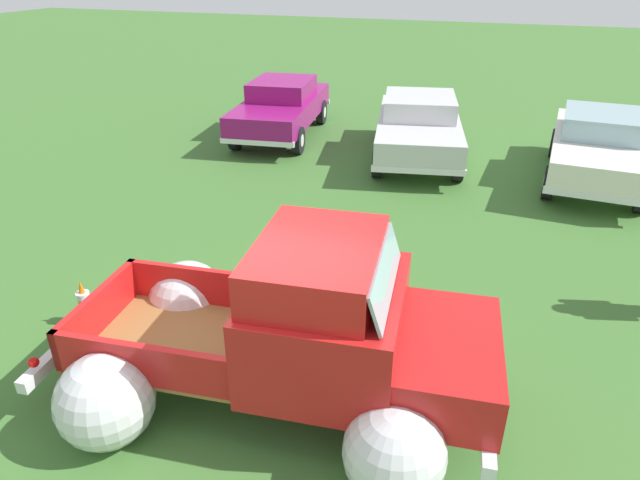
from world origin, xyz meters
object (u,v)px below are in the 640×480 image
Objects in this scene: show_car_0 at (281,106)px; show_car_2 at (598,145)px; lane_cone_0 at (84,302)px; vintage_pickup_truck at (302,342)px; show_car_1 at (418,125)px.

show_car_0 is 7.58m from show_car_2.
show_car_2 is 7.11× the size of lane_cone_0.
vintage_pickup_truck is at bearing 16.53° from show_car_0.
show_car_2 reaches higher than lane_cone_0.
show_car_2 is (7.53, -0.91, 0.00)m from show_car_0.
vintage_pickup_truck is at bearing -6.74° from lane_cone_0.
vintage_pickup_truck is 3.21m from lane_cone_0.
show_car_2 is at bearing 49.78° from lane_cone_0.
show_car_2 is (3.81, -0.27, -0.00)m from show_car_1.
show_car_0 is (-4.08, 9.09, 0.02)m from vintage_pickup_truck.
vintage_pickup_truck is at bearing -8.60° from show_car_1.
vintage_pickup_truck is 1.02× the size of show_car_1.
show_car_0 reaches higher than lane_cone_0.
lane_cone_0 is at bearing -30.11° from show_car_1.
show_car_0 is at bearing -110.67° from show_car_1.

